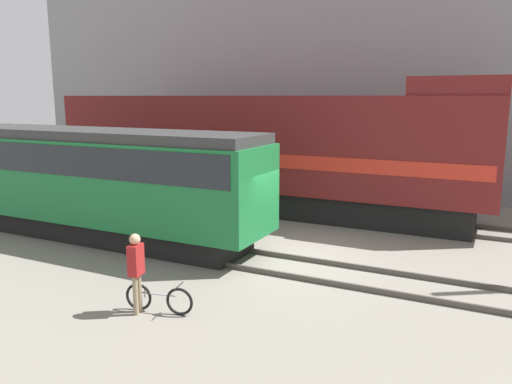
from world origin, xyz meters
The scene contains 8 objects.
ground_plane centered at (0.00, 0.00, 0.00)m, with size 120.00×120.00×0.00m, color gray.
track_near centered at (0.00, -0.84, 0.07)m, with size 60.00×1.50×0.14m.
track_far centered at (0.00, 5.25, 0.07)m, with size 60.00×1.51×0.14m.
building_backdrop centered at (0.00, 13.28, 5.64)m, with size 40.40×6.00×11.29m.
freight_locomotive centered at (-3.23, 5.25, 2.42)m, with size 17.85×3.04×5.19m.
streetcar centered at (-6.10, -0.84, 2.03)m, with size 11.61×2.54×3.54m.
bicycle centered at (-0.85, -4.68, 0.31)m, with size 1.55×0.49×0.67m.
person centered at (-1.24, -4.90, 1.08)m, with size 0.28×0.39×1.76m.
Camera 1 is at (5.47, -12.74, 4.57)m, focal length 35.00 mm.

